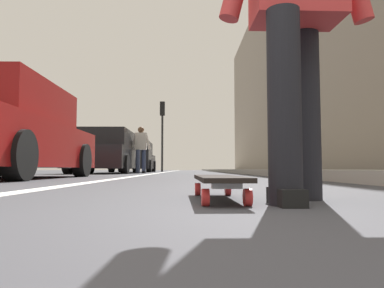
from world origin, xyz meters
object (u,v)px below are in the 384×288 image
object	(u,v)px
parked_car_near	(3,133)
traffic_light	(162,123)
parked_car_far	(134,158)
pedestrian_distant	(141,147)
skateboard	(219,180)
parked_car_mid	(106,153)

from	to	relation	value
parked_car_near	traffic_light	bearing A→B (deg)	-5.25
parked_car_far	pedestrian_distant	size ratio (longest dim) A/B	2.49
parked_car_near	traffic_light	size ratio (longest dim) A/B	1.05
skateboard	parked_car_mid	size ratio (longest dim) A/B	0.20
parked_car_far	traffic_light	xyz separation A→B (m)	(3.02, -1.18, 2.12)
traffic_light	parked_car_mid	bearing A→B (deg)	171.00
parked_car_near	pedestrian_distant	distance (m)	7.45
parked_car_near	parked_car_far	xyz separation A→B (m)	(12.45, -0.24, -0.01)
parked_car_near	parked_car_mid	xyz separation A→B (m)	(6.93, -0.07, -0.00)
parked_car_near	parked_car_mid	size ratio (longest dim) A/B	1.02
parked_car_near	traffic_light	distance (m)	15.67
parked_car_mid	parked_car_far	bearing A→B (deg)	-1.75
parked_car_near	pedestrian_distant	xyz separation A→B (m)	(7.35, -1.23, 0.24)
skateboard	parked_car_mid	bearing A→B (deg)	15.23
parked_car_mid	traffic_light	distance (m)	8.90
skateboard	pedestrian_distant	distance (m)	11.53
parked_car_mid	pedestrian_distant	world-z (taller)	pedestrian_distant
parked_car_near	pedestrian_distant	bearing A→B (deg)	-9.47
pedestrian_distant	traffic_light	bearing A→B (deg)	-1.38
parked_car_near	parked_car_far	world-z (taller)	parked_car_near
skateboard	parked_car_near	xyz separation A→B (m)	(4.00, 3.05, 0.61)
traffic_light	parked_car_near	bearing A→B (deg)	174.75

